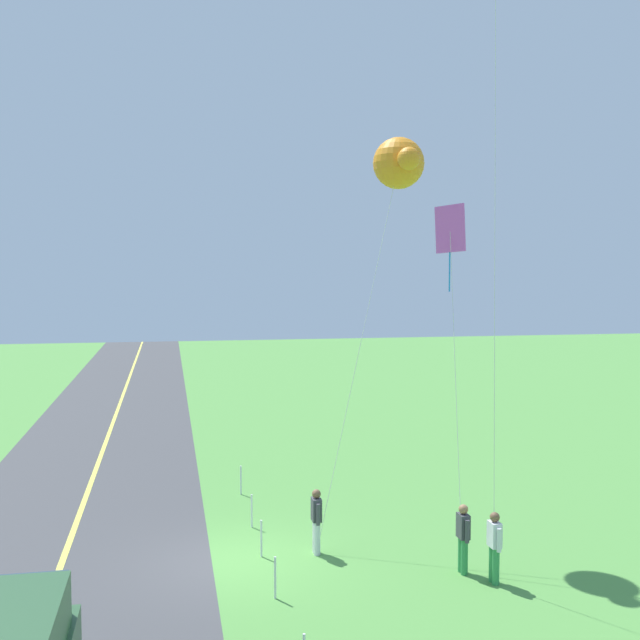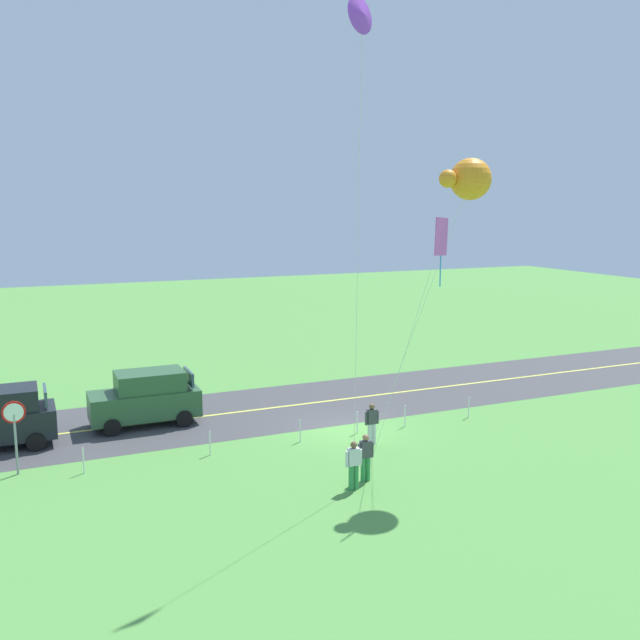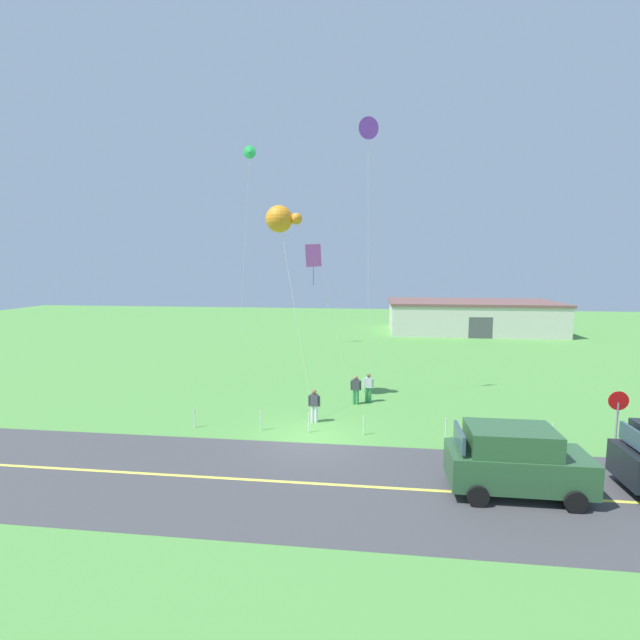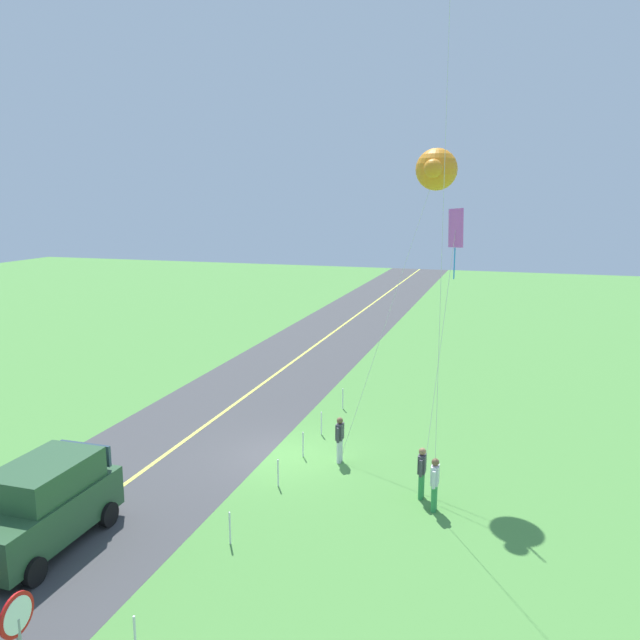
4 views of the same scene
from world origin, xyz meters
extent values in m
cube|color=#549342|center=(0.00, 0.00, -0.05)|extent=(120.00, 120.00, 0.10)
cube|color=#424244|center=(0.00, -4.00, 0.00)|extent=(120.00, 7.00, 0.00)
cube|color=#E5E04C|center=(0.00, -4.00, 0.01)|extent=(120.00, 0.16, 0.00)
cube|color=#2D5633|center=(7.42, -3.86, 0.89)|extent=(4.40, 1.90, 1.10)
cube|color=#2D5633|center=(7.17, -3.86, 1.84)|extent=(2.73, 1.75, 0.80)
cube|color=#334756|center=(8.26, -3.86, 1.84)|extent=(0.10, 1.62, 0.64)
cube|color=#334756|center=(5.55, -3.86, 1.84)|extent=(0.10, 1.62, 0.60)
cylinder|color=black|center=(8.85, -2.91, 0.34)|extent=(0.68, 0.22, 0.68)
cylinder|color=black|center=(5.99, -2.91, 0.34)|extent=(0.68, 0.22, 0.68)
cylinder|color=black|center=(5.99, -4.81, 0.34)|extent=(0.68, 0.22, 0.68)
cylinder|color=red|center=(12.29, -0.10, 2.18)|extent=(0.76, 0.04, 0.76)
cylinder|color=white|center=(12.29, -0.07, 2.18)|extent=(0.62, 0.01, 0.62)
cylinder|color=#338C4C|center=(2.36, 5.58, 0.41)|extent=(0.16, 0.16, 0.82)
cylinder|color=#338C4C|center=(2.54, 5.58, 0.41)|extent=(0.16, 0.16, 0.82)
cube|color=silver|center=(2.45, 5.58, 1.10)|extent=(0.36, 0.22, 0.56)
cylinder|color=silver|center=(2.21, 5.58, 1.05)|extent=(0.10, 0.10, 0.52)
cylinder|color=silver|center=(2.69, 5.58, 1.05)|extent=(0.10, 0.10, 0.52)
sphere|color=brown|center=(2.45, 5.58, 1.49)|extent=(0.22, 0.22, 0.22)
cylinder|color=#338C4C|center=(1.70, 5.11, 0.41)|extent=(0.16, 0.16, 0.82)
cylinder|color=#338C4C|center=(1.88, 5.11, 0.41)|extent=(0.16, 0.16, 0.82)
cube|color=#3F3F47|center=(1.79, 5.11, 1.10)|extent=(0.36, 0.22, 0.56)
cylinder|color=#3F3F47|center=(1.55, 5.11, 1.05)|extent=(0.10, 0.10, 0.52)
cylinder|color=#3F3F47|center=(2.03, 5.11, 1.05)|extent=(0.10, 0.10, 0.52)
sphere|color=#9E704C|center=(1.79, 5.11, 1.49)|extent=(0.22, 0.22, 0.22)
cylinder|color=silver|center=(-0.16, 2.05, 0.41)|extent=(0.16, 0.16, 0.82)
cylinder|color=silver|center=(0.02, 2.05, 0.41)|extent=(0.16, 0.16, 0.82)
cube|color=#3F3F47|center=(-0.07, 2.05, 1.10)|extent=(0.36, 0.22, 0.56)
cylinder|color=#3F3F47|center=(-0.31, 2.05, 1.05)|extent=(0.10, 0.10, 0.52)
cylinder|color=#3F3F47|center=(0.17, 2.05, 1.05)|extent=(0.10, 0.10, 0.52)
sphere|color=brown|center=(-0.07, 2.05, 1.49)|extent=(0.22, 0.22, 0.22)
cylinder|color=silver|center=(2.36, 5.53, 7.21)|extent=(0.21, 0.10, 14.42)
cylinder|color=silver|center=(0.60, 5.36, 4.00)|extent=(2.38, 0.51, 8.00)
cube|color=#D859BF|center=(-0.58, 5.61, 8.00)|extent=(0.83, 0.56, 1.25)
cylinder|color=#2D8CE5|center=(-0.58, 5.61, 7.10)|extent=(0.04, 0.04, 1.40)
cylinder|color=silver|center=(-1.16, 3.40, 4.92)|extent=(2.20, 2.72, 9.85)
sphere|color=orange|center=(-2.25, 4.75, 9.85)|extent=(1.40, 1.40, 1.40)
sphere|color=orange|center=(-1.35, 4.75, 9.85)|extent=(0.60, 0.60, 0.60)
cylinder|color=silver|center=(-5.47, 0.70, 0.45)|extent=(0.05, 0.05, 0.90)
cylinder|color=silver|center=(-2.32, 0.70, 0.45)|extent=(0.05, 0.05, 0.90)
cylinder|color=silver|center=(-0.13, 0.70, 0.45)|extent=(0.05, 0.05, 0.90)
cylinder|color=silver|center=(2.32, 0.70, 0.45)|extent=(0.05, 0.05, 0.90)
cylinder|color=silver|center=(5.86, 0.70, 0.45)|extent=(0.05, 0.05, 0.90)
cylinder|color=silver|center=(10.24, 0.70, 0.45)|extent=(0.05, 0.05, 0.90)
camera|label=1|loc=(18.12, -1.45, 6.89)|focal=43.35mm
camera|label=2|loc=(11.79, 24.25, 8.92)|focal=38.65mm
camera|label=3|loc=(2.72, -18.47, 7.43)|focal=25.17mm
camera|label=4|loc=(19.80, 7.46, 8.97)|focal=35.83mm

